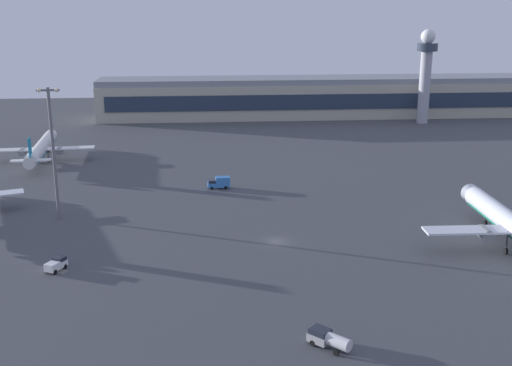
{
  "coord_description": "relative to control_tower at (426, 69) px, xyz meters",
  "views": [
    {
      "loc": [
        -13.96,
        -118.07,
        45.93
      ],
      "look_at": [
        -1.72,
        29.04,
        4.0
      ],
      "focal_mm": 44.36,
      "sensor_mm": 36.0,
      "label": 1
    }
  ],
  "objects": [
    {
      "name": "baggage_tractor",
      "position": [
        -113.96,
        -136.78,
        -20.01
      ],
      "size": [
        3.67,
        4.58,
        2.25
      ],
      "rotation": [
        0.0,
        0.0,
        5.8
      ],
      "color": "white",
      "rests_on": "ground"
    },
    {
      "name": "terminal_building",
      "position": [
        -33.62,
        18.98,
        -13.09
      ],
      "size": [
        192.71,
        22.4,
        16.4
      ],
      "color": "#B2AD99",
      "rests_on": "ground"
    },
    {
      "name": "catering_truck",
      "position": [
        -83.51,
        -86.89,
        -19.61
      ],
      "size": [
        5.75,
        2.62,
        3.05
      ],
      "rotation": [
        0.0,
        0.0,
        1.62
      ],
      "color": "#3372BF",
      "rests_on": "ground"
    },
    {
      "name": "apron_light_east",
      "position": [
        -119.76,
        -107.33,
        -4.79
      ],
      "size": [
        4.8,
        0.9,
        29.02
      ],
      "color": "slate",
      "rests_on": "ground"
    },
    {
      "name": "fuel_truck",
      "position": [
        -70.62,
        -166.73,
        -19.82
      ],
      "size": [
        5.94,
        5.94,
        2.35
      ],
      "rotation": [
        0.0,
        0.0,
        0.78
      ],
      "color": "gray",
      "rests_on": "ground"
    },
    {
      "name": "airplane_far_stand",
      "position": [
        -136.33,
        -52.72,
        -17.25
      ],
      "size": [
        31.65,
        40.63,
        10.42
      ],
      "rotation": [
        0.0,
        0.0,
        0.07
      ],
      "color": "silver",
      "rests_on": "ground"
    },
    {
      "name": "ground_plane",
      "position": [
        -73.12,
        -125.67,
        -21.18
      ],
      "size": [
        416.0,
        416.0,
        0.0
      ],
      "primitive_type": "plane",
      "color": "#424449"
    },
    {
      "name": "control_tower",
      "position": [
        0.0,
        0.0,
        0.0
      ],
      "size": [
        8.0,
        8.0,
        36.58
      ],
      "color": "#A8A8B2",
      "rests_on": "ground"
    }
  ]
}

